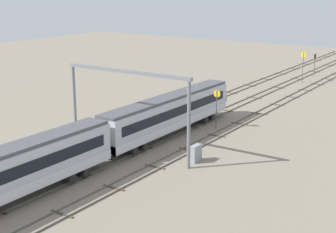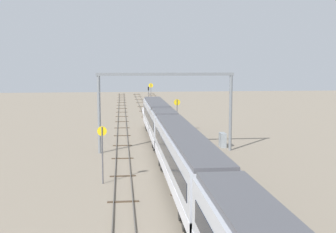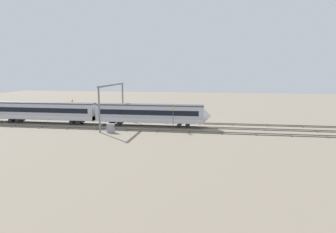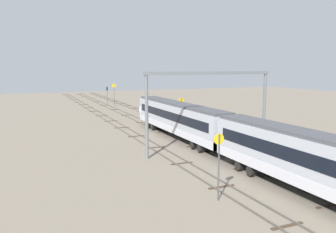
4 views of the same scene
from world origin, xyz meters
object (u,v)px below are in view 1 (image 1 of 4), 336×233
(speed_sign_distant_end, at_px, (303,62))
(signal_light_trackside_departure, at_px, (315,62))
(speed_sign_far_trackside, at_px, (217,103))
(relay_cabinet, at_px, (196,153))
(overhead_gantry, at_px, (127,94))

(speed_sign_distant_end, distance_m, signal_light_trackside_departure, 7.34)
(speed_sign_far_trackside, height_order, relay_cabinet, speed_sign_far_trackside)
(overhead_gantry, bearing_deg, relay_cabinet, -73.82)
(overhead_gantry, height_order, signal_light_trackside_departure, overhead_gantry)
(overhead_gantry, bearing_deg, signal_light_trackside_departure, -1.54)
(speed_sign_distant_end, bearing_deg, overhead_gantry, 178.12)
(speed_sign_distant_end, height_order, signal_light_trackside_departure, speed_sign_distant_end)
(overhead_gantry, distance_m, relay_cabinet, 9.62)
(speed_sign_far_trackside, bearing_deg, relay_cabinet, -160.95)
(overhead_gantry, relative_size, relay_cabinet, 8.96)
(overhead_gantry, bearing_deg, speed_sign_distant_end, -1.88)
(signal_light_trackside_departure, xyz_separation_m, relay_cabinet, (-55.82, -5.76, -2.06))
(overhead_gantry, relative_size, signal_light_trackside_departure, 3.56)
(overhead_gantry, relative_size, speed_sign_far_trackside, 3.19)
(speed_sign_far_trackside, height_order, signal_light_trackside_departure, speed_sign_far_trackside)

